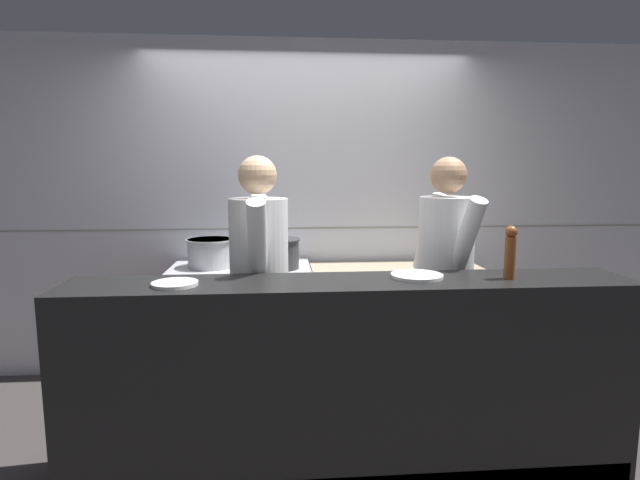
{
  "coord_description": "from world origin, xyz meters",
  "views": [
    {
      "loc": [
        -0.23,
        -2.64,
        1.62
      ],
      "look_at": [
        0.04,
        0.61,
        1.15
      ],
      "focal_mm": 28.0,
      "sensor_mm": 36.0,
      "label": 1
    }
  ],
  "objects_px": {
    "oven_range": "(242,328)",
    "pepper_mill": "(510,251)",
    "plated_dish_appetiser": "(417,276)",
    "chef_sous": "(445,277)",
    "chefs_knife": "(403,272)",
    "plated_dish_main": "(175,284)",
    "chef_head_cook": "(259,284)",
    "sauce_pot": "(278,253)",
    "stock_pot": "(211,252)"
  },
  "relations": [
    {
      "from": "oven_range",
      "to": "pepper_mill",
      "type": "xyz_separation_m",
      "value": [
        1.48,
        -1.1,
        0.74
      ]
    },
    {
      "from": "plated_dish_appetiser",
      "to": "chef_sous",
      "type": "height_order",
      "value": "chef_sous"
    },
    {
      "from": "plated_dish_appetiser",
      "to": "pepper_mill",
      "type": "height_order",
      "value": "pepper_mill"
    },
    {
      "from": "chefs_knife",
      "to": "plated_dish_appetiser",
      "type": "height_order",
      "value": "plated_dish_appetiser"
    },
    {
      "from": "oven_range",
      "to": "plated_dish_appetiser",
      "type": "relative_size",
      "value": 3.66
    },
    {
      "from": "plated_dish_main",
      "to": "oven_range",
      "type": "bearing_deg",
      "value": 78.04
    },
    {
      "from": "oven_range",
      "to": "chefs_knife",
      "type": "distance_m",
      "value": 1.24
    },
    {
      "from": "plated_dish_main",
      "to": "chef_head_cook",
      "type": "height_order",
      "value": "chef_head_cook"
    },
    {
      "from": "oven_range",
      "to": "plated_dish_appetiser",
      "type": "bearing_deg",
      "value": -45.44
    },
    {
      "from": "sauce_pot",
      "to": "chefs_knife",
      "type": "distance_m",
      "value": 0.9
    },
    {
      "from": "chef_sous",
      "to": "plated_dish_main",
      "type": "bearing_deg",
      "value": -173.28
    },
    {
      "from": "pepper_mill",
      "to": "chefs_knife",
      "type": "bearing_deg",
      "value": 108.6
    },
    {
      "from": "plated_dish_main",
      "to": "plated_dish_appetiser",
      "type": "relative_size",
      "value": 0.82
    },
    {
      "from": "oven_range",
      "to": "plated_dish_appetiser",
      "type": "height_order",
      "value": "plated_dish_appetiser"
    },
    {
      "from": "plated_dish_appetiser",
      "to": "plated_dish_main",
      "type": "bearing_deg",
      "value": -176.27
    },
    {
      "from": "chefs_knife",
      "to": "chef_sous",
      "type": "height_order",
      "value": "chef_sous"
    },
    {
      "from": "sauce_pot",
      "to": "chef_sous",
      "type": "xyz_separation_m",
      "value": [
        1.05,
        -0.49,
        -0.09
      ]
    },
    {
      "from": "plated_dish_main",
      "to": "pepper_mill",
      "type": "xyz_separation_m",
      "value": [
        1.71,
        0.01,
        0.14
      ]
    },
    {
      "from": "plated_dish_main",
      "to": "chef_head_cook",
      "type": "relative_size",
      "value": 0.13
    },
    {
      "from": "plated_dish_main",
      "to": "chef_head_cook",
      "type": "distance_m",
      "value": 0.62
    },
    {
      "from": "oven_range",
      "to": "sauce_pot",
      "type": "distance_m",
      "value": 0.63
    },
    {
      "from": "plated_dish_main",
      "to": "plated_dish_appetiser",
      "type": "xyz_separation_m",
      "value": [
        1.24,
        0.08,
        0.0
      ]
    },
    {
      "from": "chef_sous",
      "to": "plated_dish_appetiser",
      "type": "bearing_deg",
      "value": -136.68
    },
    {
      "from": "plated_dish_main",
      "to": "pepper_mill",
      "type": "relative_size",
      "value": 0.81
    },
    {
      "from": "sauce_pot",
      "to": "oven_range",
      "type": "bearing_deg",
      "value": 168.6
    },
    {
      "from": "stock_pot",
      "to": "chef_head_cook",
      "type": "bearing_deg",
      "value": -61.32
    },
    {
      "from": "oven_range",
      "to": "stock_pot",
      "type": "relative_size",
      "value": 2.89
    },
    {
      "from": "pepper_mill",
      "to": "chef_sous",
      "type": "relative_size",
      "value": 0.17
    },
    {
      "from": "plated_dish_main",
      "to": "stock_pot",
      "type": "bearing_deg",
      "value": 88.72
    },
    {
      "from": "plated_dish_appetiser",
      "to": "sauce_pot",
      "type": "bearing_deg",
      "value": 127.25
    },
    {
      "from": "oven_range",
      "to": "plated_dish_main",
      "type": "xyz_separation_m",
      "value": [
        -0.23,
        -1.1,
        0.6
      ]
    },
    {
      "from": "stock_pot",
      "to": "chefs_knife",
      "type": "xyz_separation_m",
      "value": [
        1.37,
        -0.18,
        -0.13
      ]
    },
    {
      "from": "plated_dish_appetiser",
      "to": "chefs_knife",
      "type": "bearing_deg",
      "value": 80.21
    },
    {
      "from": "sauce_pot",
      "to": "plated_dish_appetiser",
      "type": "relative_size",
      "value": 1.15
    },
    {
      "from": "stock_pot",
      "to": "pepper_mill",
      "type": "distance_m",
      "value": 2.04
    },
    {
      "from": "plated_dish_appetiser",
      "to": "pepper_mill",
      "type": "distance_m",
      "value": 0.5
    },
    {
      "from": "sauce_pot",
      "to": "plated_dish_main",
      "type": "bearing_deg",
      "value": -115.7
    },
    {
      "from": "plated_dish_appetiser",
      "to": "chef_sous",
      "type": "distance_m",
      "value": 0.58
    },
    {
      "from": "sauce_pot",
      "to": "chef_head_cook",
      "type": "relative_size",
      "value": 0.19
    },
    {
      "from": "sauce_pot",
      "to": "chef_head_cook",
      "type": "distance_m",
      "value": 0.6
    },
    {
      "from": "chefs_knife",
      "to": "pepper_mill",
      "type": "height_order",
      "value": "pepper_mill"
    },
    {
      "from": "chefs_knife",
      "to": "plated_dish_appetiser",
      "type": "bearing_deg",
      "value": -99.79
    },
    {
      "from": "stock_pot",
      "to": "sauce_pot",
      "type": "xyz_separation_m",
      "value": [
        0.48,
        -0.09,
        0.0
      ]
    },
    {
      "from": "stock_pot",
      "to": "sauce_pot",
      "type": "bearing_deg",
      "value": -10.36
    },
    {
      "from": "chefs_knife",
      "to": "plated_dish_appetiser",
      "type": "xyz_separation_m",
      "value": [
        -0.15,
        -0.88,
        0.17
      ]
    },
    {
      "from": "stock_pot",
      "to": "pepper_mill",
      "type": "relative_size",
      "value": 1.25
    },
    {
      "from": "chef_sous",
      "to": "stock_pot",
      "type": "bearing_deg",
      "value": 146.34
    },
    {
      "from": "oven_range",
      "to": "pepper_mill",
      "type": "height_order",
      "value": "pepper_mill"
    },
    {
      "from": "sauce_pot",
      "to": "chefs_knife",
      "type": "height_order",
      "value": "sauce_pot"
    },
    {
      "from": "sauce_pot",
      "to": "plated_dish_main",
      "type": "distance_m",
      "value": 1.16
    }
  ]
}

